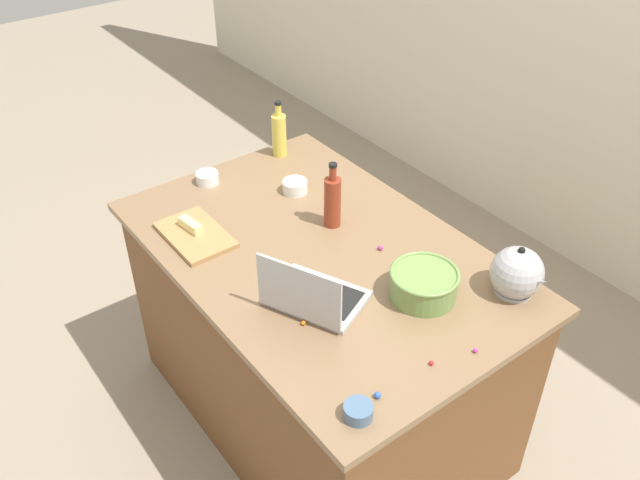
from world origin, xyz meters
name	(u,v)px	position (x,y,z in m)	size (l,w,h in m)	color
ground_plane	(320,411)	(0.00, 0.00, 0.00)	(12.00, 12.00, 0.00)	gray
wall_back	(639,36)	(0.00, 1.84, 1.30)	(8.00, 0.10, 2.60)	beige
island_counter	(320,338)	(0.00, 0.00, 0.45)	(1.53, 1.00, 0.90)	brown
laptop	(311,296)	(0.22, -0.20, 0.95)	(0.37, 0.33, 0.22)	#B7B7BC
mixing_bowl_large	(424,284)	(0.40, 0.13, 0.95)	(0.23, 0.23, 0.10)	#72934C
bottle_soy	(332,201)	(-0.11, 0.14, 1.01)	(0.07, 0.07, 0.27)	maroon
bottle_oil	(279,134)	(-0.68, 0.28, 1.00)	(0.06, 0.06, 0.26)	#DBC64C
kettle	(517,273)	(0.57, 0.39, 0.98)	(0.21, 0.18, 0.20)	#ADADB2
cutting_board	(195,235)	(-0.35, -0.32, 0.91)	(0.31, 0.20, 0.02)	#AD7F4C
butter_stick_left	(190,225)	(-0.38, -0.32, 0.94)	(0.11, 0.04, 0.04)	#F4E58C
ramekin_small	(358,411)	(0.66, -0.37, 0.92)	(0.08, 0.08, 0.04)	slate
ramekin_medium	(295,186)	(-0.38, 0.16, 0.93)	(0.10, 0.10, 0.05)	white
ramekin_wide	(207,178)	(-0.66, -0.09, 0.92)	(0.09, 0.09, 0.05)	white
candy_0	(303,323)	(0.28, -0.28, 0.91)	(0.02, 0.02, 0.02)	orange
candy_1	(431,363)	(0.65, -0.07, 0.91)	(0.01, 0.01, 0.01)	red
candy_3	(378,395)	(0.64, -0.28, 0.91)	(0.02, 0.02, 0.02)	blue
candy_4	(475,351)	(0.69, 0.07, 0.91)	(0.01, 0.01, 0.01)	#CC3399
candy_5	(380,248)	(0.13, 0.18, 0.91)	(0.02, 0.02, 0.02)	#CC3399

